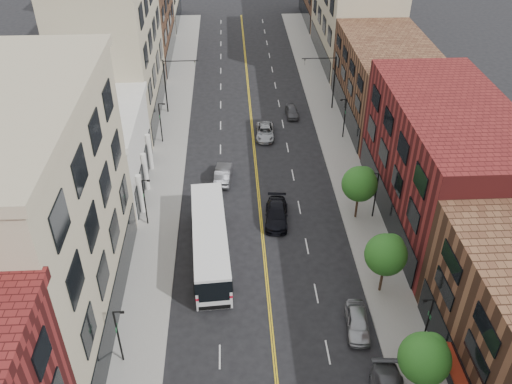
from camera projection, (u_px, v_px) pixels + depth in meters
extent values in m
cube|color=gray|center=(168.00, 164.00, 61.53)|extent=(4.00, 110.00, 0.15)
cube|color=gray|center=(342.00, 159.00, 62.39)|extent=(4.00, 110.00, 0.15)
cube|color=tan|center=(30.00, 224.00, 38.12)|extent=(10.00, 22.00, 18.00)
cube|color=silver|center=(93.00, 154.00, 55.71)|extent=(10.00, 14.00, 8.00)
cube|color=tan|center=(112.00, 48.00, 66.74)|extent=(10.00, 20.00, 18.00)
cube|color=brown|center=(135.00, 12.00, 83.96)|extent=(10.00, 20.00, 15.00)
cube|color=#5D1818|center=(444.00, 164.00, 50.29)|extent=(10.00, 22.00, 12.00)
cube|color=brown|center=(386.00, 82.00, 68.03)|extent=(10.00, 20.00, 10.00)
cube|color=tan|center=(354.00, 15.00, 84.06)|extent=(10.00, 22.00, 14.00)
cylinder|color=black|center=(417.00, 384.00, 36.25)|extent=(0.22, 0.22, 2.50)
sphere|color=#1D5518|center=(424.00, 359.00, 34.73)|extent=(3.40, 3.40, 3.40)
sphere|color=#1D5518|center=(432.00, 348.00, 34.78)|extent=(2.04, 2.04, 2.04)
cylinder|color=black|center=(381.00, 279.00, 44.42)|extent=(0.22, 0.22, 2.50)
sphere|color=#1D5518|center=(386.00, 255.00, 42.90)|extent=(3.40, 3.40, 3.40)
sphere|color=#1D5518|center=(392.00, 246.00, 42.96)|extent=(2.04, 2.04, 2.04)
cylinder|color=black|center=(357.00, 206.00, 52.60)|extent=(0.22, 0.22, 2.50)
sphere|color=#1D5518|center=(360.00, 184.00, 51.08)|extent=(3.40, 3.40, 3.40)
sphere|color=#1D5518|center=(364.00, 177.00, 51.14)|extent=(2.04, 2.04, 2.04)
cylinder|color=black|center=(118.00, 337.00, 37.94)|extent=(0.14, 0.14, 5.00)
cylinder|color=black|center=(118.00, 312.00, 36.52)|extent=(0.70, 0.10, 0.10)
cube|color=black|center=(122.00, 312.00, 36.55)|extent=(0.28, 0.14, 0.14)
cube|color=#19592D|center=(117.00, 328.00, 37.42)|extent=(0.04, 0.55, 0.35)
cylinder|color=black|center=(145.00, 202.00, 51.02)|extent=(0.14, 0.14, 5.00)
cylinder|color=black|center=(146.00, 180.00, 49.60)|extent=(0.70, 0.10, 0.10)
cube|color=black|center=(148.00, 181.00, 49.64)|extent=(0.28, 0.14, 0.14)
cube|color=#19592D|center=(144.00, 195.00, 50.50)|extent=(0.04, 0.55, 0.35)
cylinder|color=black|center=(161.00, 123.00, 64.10)|extent=(0.14, 0.14, 5.00)
cylinder|color=black|center=(161.00, 104.00, 62.68)|extent=(0.70, 0.10, 0.10)
cube|color=black|center=(164.00, 104.00, 62.72)|extent=(0.28, 0.14, 0.14)
cube|color=#19592D|center=(160.00, 116.00, 63.59)|extent=(0.04, 0.55, 0.35)
cylinder|color=black|center=(427.00, 324.00, 38.87)|extent=(0.14, 0.14, 5.00)
cylinder|color=black|center=(429.00, 300.00, 37.42)|extent=(0.70, 0.10, 0.10)
cube|color=black|center=(425.00, 300.00, 37.44)|extent=(0.28, 0.14, 0.14)
cube|color=#19592D|center=(430.00, 315.00, 38.35)|extent=(0.04, 0.55, 0.35)
cylinder|color=black|center=(375.00, 195.00, 51.95)|extent=(0.14, 0.14, 5.00)
cylinder|color=black|center=(375.00, 174.00, 50.50)|extent=(0.70, 0.10, 0.10)
cube|color=black|center=(372.00, 174.00, 50.52)|extent=(0.28, 0.14, 0.14)
cube|color=#19592D|center=(377.00, 188.00, 51.44)|extent=(0.04, 0.55, 0.35)
cylinder|color=black|center=(345.00, 119.00, 65.04)|extent=(0.14, 0.14, 5.00)
cylinder|color=black|center=(344.00, 100.00, 63.59)|extent=(0.70, 0.10, 0.10)
cube|color=black|center=(341.00, 100.00, 63.61)|extent=(0.28, 0.14, 0.14)
cube|color=#19592D|center=(345.00, 112.00, 64.52)|extent=(0.04, 0.55, 0.35)
cylinder|color=black|center=(165.00, 86.00, 70.01)|extent=(0.18, 0.18, 7.20)
cylinder|color=black|center=(180.00, 61.00, 68.15)|extent=(4.40, 0.12, 0.12)
imported|color=black|center=(195.00, 64.00, 68.46)|extent=(0.15, 0.18, 0.90)
cylinder|color=black|center=(334.00, 83.00, 70.95)|extent=(0.18, 0.18, 7.20)
cylinder|color=black|center=(319.00, 58.00, 68.90)|extent=(4.40, 0.12, 0.12)
imported|color=black|center=(305.00, 62.00, 69.06)|extent=(0.15, 0.18, 0.90)
cube|color=silver|center=(210.00, 241.00, 47.72)|extent=(3.75, 13.49, 3.22)
cube|color=black|center=(210.00, 234.00, 47.27)|extent=(3.79, 13.54, 1.17)
cube|color=#B20C21|center=(210.00, 244.00, 47.91)|extent=(3.79, 13.54, 0.24)
cube|color=black|center=(214.00, 293.00, 42.12)|extent=(2.44, 0.22, 1.78)
cylinder|color=black|center=(196.00, 289.00, 44.71)|extent=(0.38, 1.08, 1.07)
cylinder|color=black|center=(231.00, 286.00, 44.99)|extent=(0.38, 1.08, 1.07)
cylinder|color=black|center=(193.00, 222.00, 51.94)|extent=(0.38, 1.08, 1.07)
cylinder|color=black|center=(224.00, 220.00, 52.22)|extent=(0.38, 1.08, 1.07)
imported|color=#979A9E|center=(358.00, 322.00, 41.48)|extent=(2.17, 4.49, 1.48)
imported|color=#49494E|center=(223.00, 174.00, 58.48)|extent=(2.06, 4.85, 1.56)
imported|color=black|center=(277.00, 214.00, 52.63)|extent=(2.66, 5.49, 1.54)
imported|color=#9C9FA3|center=(265.00, 132.00, 66.42)|extent=(2.52, 4.93, 1.33)
imported|color=#444448|center=(292.00, 111.00, 71.01)|extent=(1.65, 3.84, 1.29)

